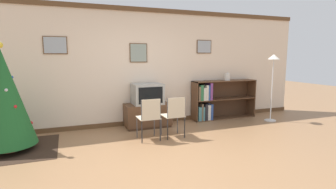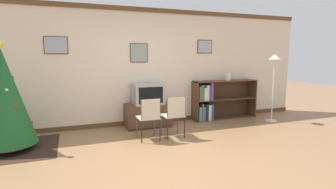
# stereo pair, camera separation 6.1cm
# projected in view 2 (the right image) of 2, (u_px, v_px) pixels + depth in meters

# --- Properties ---
(ground_plane) EXTENTS (24.00, 24.00, 0.00)m
(ground_plane) POSITION_uv_depth(u_px,v_px,m) (173.00, 160.00, 4.08)
(ground_plane) COLOR #936B47
(wall_back) EXTENTS (9.05, 0.11, 2.70)m
(wall_back) POSITION_uv_depth(u_px,v_px,m) (135.00, 67.00, 6.08)
(wall_back) COLOR beige
(wall_back) RESTS_ON ground_plane
(area_rug) EXTENTS (1.56, 1.41, 0.01)m
(area_rug) POSITION_uv_depth(u_px,v_px,m) (10.00, 150.00, 4.52)
(area_rug) COLOR #332319
(area_rug) RESTS_ON ground_plane
(christmas_tree) EXTENTS (0.93, 0.93, 1.83)m
(christmas_tree) POSITION_uv_depth(u_px,v_px,m) (5.00, 98.00, 4.39)
(christmas_tree) COLOR maroon
(christmas_tree) RESTS_ON area_rug
(tv_console) EXTENTS (1.03, 0.53, 0.53)m
(tv_console) POSITION_uv_depth(u_px,v_px,m) (148.00, 115.00, 5.99)
(tv_console) COLOR #412A1A
(tv_console) RESTS_ON ground_plane
(television) EXTENTS (0.66, 0.52, 0.46)m
(television) POSITION_uv_depth(u_px,v_px,m) (148.00, 94.00, 5.92)
(television) COLOR #9E9E99
(television) RESTS_ON tv_console
(folding_chair_left) EXTENTS (0.40, 0.40, 0.82)m
(folding_chair_left) POSITION_uv_depth(u_px,v_px,m) (149.00, 116.00, 4.96)
(folding_chair_left) COLOR beige
(folding_chair_left) RESTS_ON ground_plane
(folding_chair_right) EXTENTS (0.40, 0.40, 0.82)m
(folding_chair_right) POSITION_uv_depth(u_px,v_px,m) (174.00, 114.00, 5.14)
(folding_chair_right) COLOR beige
(folding_chair_right) RESTS_ON ground_plane
(bookshelf) EXTENTS (1.73, 0.36, 0.99)m
(bookshelf) POSITION_uv_depth(u_px,v_px,m) (214.00, 101.00, 6.68)
(bookshelf) COLOR brown
(bookshelf) RESTS_ON ground_plane
(vase) EXTENTS (0.14, 0.14, 0.19)m
(vase) POSITION_uv_depth(u_px,v_px,m) (228.00, 77.00, 6.72)
(vase) COLOR silver
(vase) RESTS_ON bookshelf
(standing_lamp) EXTENTS (0.28, 0.28, 1.65)m
(standing_lamp) POSITION_uv_depth(u_px,v_px,m) (274.00, 70.00, 6.34)
(standing_lamp) COLOR silver
(standing_lamp) RESTS_ON ground_plane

